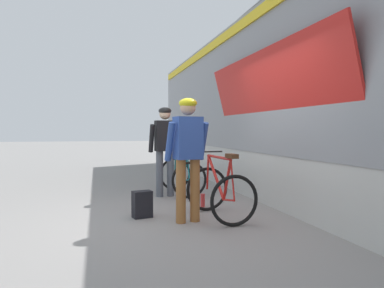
{
  "coord_description": "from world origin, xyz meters",
  "views": [
    {
      "loc": [
        -1.26,
        -5.11,
        1.31
      ],
      "look_at": [
        0.49,
        1.49,
        1.05
      ],
      "focal_mm": 33.9,
      "sensor_mm": 36.0,
      "label": 1
    }
  ],
  "objects": [
    {
      "name": "cyclist_near_in_blue",
      "position": [
        -0.01,
        -0.15,
        1.05
      ],
      "size": [
        0.65,
        0.38,
        1.76
      ],
      "color": "#935B2D",
      "rests_on": "ground"
    },
    {
      "name": "bicycle_far_teal",
      "position": [
        0.43,
        2.1,
        0.4
      ],
      "size": [
        0.77,
        1.11,
        0.99
      ],
      "color": "black",
      "rests_on": "ground"
    },
    {
      "name": "water_bottle_near_the_bikes",
      "position": [
        0.49,
        0.79,
        0.11
      ],
      "size": [
        0.08,
        0.08,
        0.22
      ],
      "primitive_type": "cylinder",
      "color": "red",
      "rests_on": "ground"
    },
    {
      "name": "bicycle_near_red",
      "position": [
        0.51,
        -0.05,
        0.4
      ],
      "size": [
        0.78,
        1.12,
        0.99
      ],
      "color": "black",
      "rests_on": "ground"
    },
    {
      "name": "cyclist_far_in_dark",
      "position": [
        0.05,
        1.93,
        1.05
      ],
      "size": [
        0.63,
        0.34,
        1.76
      ],
      "color": "#4C515B",
      "rests_on": "ground"
    },
    {
      "name": "backpack_on_platform",
      "position": [
        -0.61,
        0.29,
        0.2
      ],
      "size": [
        0.31,
        0.24,
        0.4
      ],
      "primitive_type": "cube",
      "rotation": [
        0.0,
        0.0,
        0.23
      ],
      "color": "black",
      "rests_on": "ground"
    },
    {
      "name": "train_car",
      "position": [
        3.08,
        -0.37,
        1.97
      ],
      "size": [
        3.25,
        19.54,
        3.88
      ],
      "color": "gray",
      "rests_on": "ground"
    },
    {
      "name": "ground_plane",
      "position": [
        0.0,
        0.0,
        0.0
      ],
      "size": [
        80.0,
        80.0,
        0.0
      ],
      "primitive_type": "plane",
      "color": "gray"
    }
  ]
}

